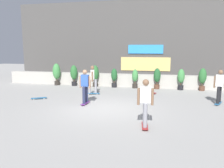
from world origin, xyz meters
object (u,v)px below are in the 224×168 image
potted_plant_0 (57,72)px  skateboard_aside (151,92)px  potted_plant_5 (157,77)px  potted_plant_7 (202,78)px  skater_foreground (220,85)px  potted_plant_2 (95,74)px  skater_far_right (145,101)px  potted_plant_6 (181,78)px  skater_far_left (93,79)px  potted_plant_3 (114,77)px  potted_plant_1 (74,74)px  skater_by_wall_left (85,85)px  skateboard_near_camera (39,98)px  potted_plant_4 (135,78)px

potted_plant_0 → skateboard_aside: 7.14m
potted_plant_5 → potted_plant_7: 2.84m
potted_plant_7 → skater_foreground: skater_foreground is taller
potted_plant_2 → skater_far_right: 8.60m
potted_plant_5 → potted_plant_2: bearing=180.0°
potted_plant_6 → skater_far_left: (-5.19, -2.63, 0.17)m
potted_plant_3 → skater_foreground: (5.96, -3.57, 0.21)m
potted_plant_3 → potted_plant_1: bearing=180.0°
skater_by_wall_left → skater_far_left: (-0.35, 2.33, 0.00)m
skateboard_near_camera → skater_foreground: bearing=5.5°
potted_plant_3 → potted_plant_6: bearing=0.0°
potted_plant_0 → potted_plant_6: bearing=0.0°
skater_by_wall_left → skateboard_near_camera: skater_by_wall_left is taller
skater_foreground → potted_plant_4: bearing=141.6°
potted_plant_6 → skater_by_wall_left: 6.93m
skater_far_left → skater_by_wall_left: bearing=-81.4°
potted_plant_7 → skateboard_near_camera: potted_plant_7 is taller
potted_plant_4 → skater_far_left: size_ratio=0.76×
potted_plant_3 → potted_plant_7: size_ratio=0.91×
potted_plant_5 → skater_far_right: (-0.23, -7.58, 0.15)m
potted_plant_0 → skater_by_wall_left: bearing=-51.6°
potted_plant_6 → skater_far_right: 7.78m
skater_by_wall_left → skater_foreground: bearing=12.4°
potted_plant_1 → skater_far_left: 3.45m
potted_plant_1 → skateboard_near_camera: size_ratio=1.89×
skater_foreground → skateboard_aside: 4.00m
potted_plant_0 → skateboard_near_camera: size_ratio=2.02×
potted_plant_1 → skater_far_right: skater_far_right is taller
potted_plant_6 → potted_plant_7: size_ratio=0.95×
skater_foreground → skateboard_aside: size_ratio=2.25×
skater_foreground → skater_far_left: bearing=172.1°
potted_plant_3 → potted_plant_4: (1.45, 0.00, -0.02)m
potted_plant_5 → skater_far_right: size_ratio=0.82×
skateboard_near_camera → potted_plant_7: bearing=26.4°
skateboard_aside → potted_plant_1: bearing=163.9°
potted_plant_0 → skater_foreground: 10.87m
potted_plant_1 → skater_far_right: (5.66, -7.58, 0.08)m
skater_far_left → skateboard_near_camera: (-2.45, -1.82, -0.88)m
skater_far_right → skateboard_aside: bearing=91.0°
potted_plant_2 → potted_plant_7: 7.13m
skater_foreground → potted_plant_6: bearing=112.9°
potted_plant_1 → potted_plant_5: potted_plant_1 is taller
skater_far_left → skater_far_right: 6.02m
potted_plant_3 → potted_plant_4: potted_plant_3 is taller
skateboard_near_camera → potted_plant_0: bearing=104.2°
potted_plant_3 → potted_plant_2: bearing=-180.0°
potted_plant_4 → potted_plant_6: potted_plant_6 is taller
potted_plant_3 → potted_plant_5: 2.92m
skater_far_left → skateboard_near_camera: size_ratio=2.16×
potted_plant_6 → skater_far_left: bearing=-153.1°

